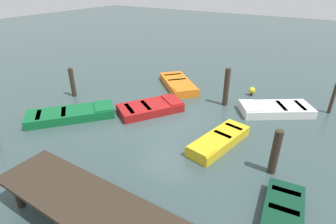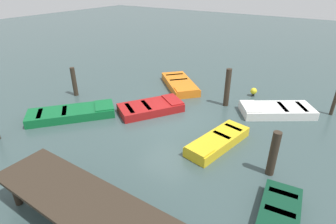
# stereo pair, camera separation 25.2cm
# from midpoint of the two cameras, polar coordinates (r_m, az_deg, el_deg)

# --- Properties ---
(ground_plane) EXTENTS (80.00, 80.00, 0.00)m
(ground_plane) POSITION_cam_midpoint_polar(r_m,az_deg,el_deg) (12.72, -0.57, -1.41)
(ground_plane) COLOR #384C4C
(dock_segment) EXTENTS (5.87, 1.68, 0.95)m
(dock_segment) POSITION_cam_midpoint_polar(r_m,az_deg,el_deg) (7.53, -17.41, -18.32)
(dock_segment) COLOR #33281E
(dock_segment) RESTS_ON ground_plane
(rowboat_green) EXTENTS (3.57, 3.88, 0.46)m
(rowboat_green) POSITION_cam_midpoint_polar(r_m,az_deg,el_deg) (13.51, -20.31, -0.39)
(rowboat_green) COLOR #0F602D
(rowboat_green) RESTS_ON ground_plane
(rowboat_orange) EXTENTS (3.57, 3.44, 0.46)m
(rowboat_orange) POSITION_cam_midpoint_polar(r_m,az_deg,el_deg) (16.29, 1.77, 5.99)
(rowboat_orange) COLOR orange
(rowboat_orange) RESTS_ON ground_plane
(rowboat_dark_green) EXTENTS (1.34, 2.92, 0.46)m
(rowboat_dark_green) POSITION_cam_midpoint_polar(r_m,az_deg,el_deg) (8.25, 22.17, -20.56)
(rowboat_dark_green) COLOR #0C3823
(rowboat_dark_green) RESTS_ON ground_plane
(rowboat_white) EXTENTS (3.62, 3.12, 0.46)m
(rowboat_white) POSITION_cam_midpoint_polar(r_m,az_deg,el_deg) (14.11, 21.32, 0.61)
(rowboat_white) COLOR silver
(rowboat_white) RESTS_ON ground_plane
(rowboat_yellow) EXTENTS (1.58, 3.18, 0.46)m
(rowboat_yellow) POSITION_cam_midpoint_polar(r_m,az_deg,el_deg) (10.85, 10.06, -5.99)
(rowboat_yellow) COLOR gold
(rowboat_yellow) RESTS_ON ground_plane
(rowboat_red) EXTENTS (2.90, 3.38, 0.46)m
(rowboat_red) POSITION_cam_midpoint_polar(r_m,az_deg,el_deg) (13.33, -4.22, 0.96)
(rowboat_red) COLOR maroon
(rowboat_red) RESTS_ON ground_plane
(mooring_piling_near_right) EXTENTS (0.28, 0.28, 1.65)m
(mooring_piling_near_right) POSITION_cam_midpoint_polar(r_m,az_deg,el_deg) (9.61, 21.11, -7.99)
(mooring_piling_near_right) COLOR #33281E
(mooring_piling_near_right) RESTS_ON ground_plane
(mooring_piling_mid_right) EXTENTS (0.28, 0.28, 1.97)m
(mooring_piling_mid_right) POSITION_cam_midpoint_polar(r_m,az_deg,el_deg) (13.99, 11.80, 5.19)
(mooring_piling_mid_right) COLOR #33281E
(mooring_piling_mid_right) RESTS_ON ground_plane
(mooring_piling_near_left) EXTENTS (0.16, 0.16, 1.53)m
(mooring_piling_near_left) POSITION_cam_midpoint_polar(r_m,az_deg,el_deg) (15.09, 31.17, 2.44)
(mooring_piling_near_left) COLOR #33281E
(mooring_piling_near_left) RESTS_ON ground_plane
(mooring_piling_far_right) EXTENTS (0.25, 0.25, 1.62)m
(mooring_piling_far_right) POSITION_cam_midpoint_polar(r_m,az_deg,el_deg) (15.77, -20.07, 5.91)
(mooring_piling_far_right) COLOR #33281E
(mooring_piling_far_right) RESTS_ON ground_plane
(marker_buoy) EXTENTS (0.36, 0.36, 0.48)m
(marker_buoy) POSITION_cam_midpoint_polar(r_m,az_deg,el_deg) (15.80, 16.97, 4.38)
(marker_buoy) COLOR #262626
(marker_buoy) RESTS_ON ground_plane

